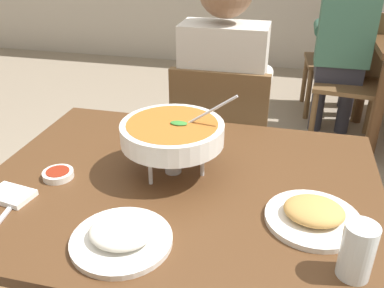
# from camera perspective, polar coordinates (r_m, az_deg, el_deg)

# --- Properties ---
(dining_table_main) EXTENTS (1.14, 0.88, 0.76)m
(dining_table_main) POSITION_cam_1_polar(r_m,az_deg,el_deg) (1.27, -1.61, -9.85)
(dining_table_main) COLOR #51331C
(dining_table_main) RESTS_ON ground_plane
(chair_diner_main) EXTENTS (0.44, 0.44, 0.90)m
(chair_diner_main) POSITION_cam_1_polar(r_m,az_deg,el_deg) (1.94, 3.99, -0.11)
(chair_diner_main) COLOR brown
(chair_diner_main) RESTS_ON ground_plane
(diner_main) EXTENTS (0.40, 0.45, 1.31)m
(diner_main) POSITION_cam_1_polar(r_m,az_deg,el_deg) (1.87, 4.40, 6.73)
(diner_main) COLOR #2D2D38
(diner_main) RESTS_ON ground_plane
(curry_bowl) EXTENTS (0.33, 0.30, 0.26)m
(curry_bowl) POSITION_cam_1_polar(r_m,az_deg,el_deg) (1.19, -2.72, 1.47)
(curry_bowl) COLOR silver
(curry_bowl) RESTS_ON dining_table_main
(rice_plate) EXTENTS (0.24, 0.24, 0.06)m
(rice_plate) POSITION_cam_1_polar(r_m,az_deg,el_deg) (1.00, -9.76, -12.42)
(rice_plate) COLOR white
(rice_plate) RESTS_ON dining_table_main
(appetizer_plate) EXTENTS (0.24, 0.24, 0.06)m
(appetizer_plate) POSITION_cam_1_polar(r_m,az_deg,el_deg) (1.09, 16.41, -9.36)
(appetizer_plate) COLOR white
(appetizer_plate) RESTS_ON dining_table_main
(sauce_dish) EXTENTS (0.09, 0.09, 0.02)m
(sauce_dish) POSITION_cam_1_polar(r_m,az_deg,el_deg) (1.28, -18.00, -3.97)
(sauce_dish) COLOR white
(sauce_dish) RESTS_ON dining_table_main
(napkin_folded) EXTENTS (0.13, 0.10, 0.02)m
(napkin_folded) POSITION_cam_1_polar(r_m,az_deg,el_deg) (1.24, -23.76, -6.48)
(napkin_folded) COLOR white
(napkin_folded) RESTS_ON dining_table_main
(spoon_utensil) EXTENTS (0.04, 0.17, 0.01)m
(spoon_utensil) POSITION_cam_1_polar(r_m,az_deg,el_deg) (1.19, -23.91, -8.16)
(spoon_utensil) COLOR silver
(spoon_utensil) RESTS_ON dining_table_main
(drink_glass) EXTENTS (0.07, 0.07, 0.13)m
(drink_glass) POSITION_cam_1_polar(r_m,az_deg,el_deg) (0.95, 21.80, -13.87)
(drink_glass) COLOR silver
(drink_glass) RESTS_ON dining_table_main
(chair_bg_left) EXTENTS (0.47, 0.47, 0.90)m
(chair_bg_left) POSITION_cam_1_polar(r_m,az_deg,el_deg) (3.63, 20.64, 11.64)
(chair_bg_left) COLOR brown
(chair_bg_left) RESTS_ON ground_plane
(chair_bg_middle) EXTENTS (0.49, 0.49, 0.90)m
(chair_bg_middle) POSITION_cam_1_polar(r_m,az_deg,el_deg) (3.19, 20.96, 9.46)
(chair_bg_middle) COLOR brown
(chair_bg_middle) RESTS_ON ground_plane
(patron_bg_left) EXTENTS (0.45, 0.40, 1.31)m
(patron_bg_left) POSITION_cam_1_polar(r_m,az_deg,el_deg) (3.61, 20.86, 15.40)
(patron_bg_left) COLOR #2D2D38
(patron_bg_left) RESTS_ON ground_plane
(patron_bg_middle) EXTENTS (0.40, 0.45, 1.31)m
(patron_bg_middle) POSITION_cam_1_polar(r_m,az_deg,el_deg) (3.09, 20.26, 13.64)
(patron_bg_middle) COLOR #2D2D38
(patron_bg_middle) RESTS_ON ground_plane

